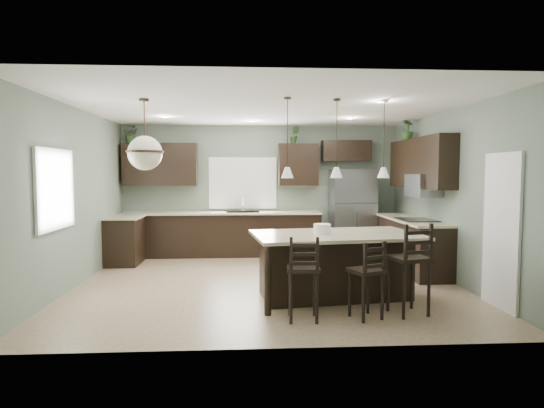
{
  "coord_description": "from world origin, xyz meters",
  "views": [
    {
      "loc": [
        -0.36,
        -7.23,
        1.78
      ],
      "look_at": [
        0.1,
        0.4,
        1.25
      ],
      "focal_mm": 30.0,
      "sensor_mm": 36.0,
      "label": 1
    }
  ],
  "objects": [
    {
      "name": "left_return_countertop",
      "position": [
        -2.68,
        1.7,
        0.92
      ],
      "size": [
        0.66,
        0.96,
        0.04
      ],
      "primitive_type": "cube",
      "color": "beige",
      "rests_on": "left_return_cabs"
    },
    {
      "name": "right_countertop",
      "position": [
        2.68,
        0.87,
        0.92
      ],
      "size": [
        0.66,
        2.35,
        0.04
      ],
      "primitive_type": "cube",
      "color": "beige",
      "rests_on": "right_lower_cabs"
    },
    {
      "name": "plant_back_left",
      "position": [
        -2.74,
        2.55,
        2.58
      ],
      "size": [
        0.35,
        0.31,
        0.36
      ],
      "primitive_type": "imported",
      "rotation": [
        0.0,
        0.0,
        -0.09
      ],
      "color": "#294B21",
      "rests_on": "back_upper_left"
    },
    {
      "name": "right_upper_cabs",
      "position": [
        2.83,
        0.87,
        1.95
      ],
      "size": [
        0.34,
        2.35,
        0.9
      ],
      "primitive_type": "cube",
      "color": "black",
      "rests_on": "room_shell"
    },
    {
      "name": "plant_right_wall",
      "position": [
        2.8,
        1.48,
        2.6
      ],
      "size": [
        0.3,
        0.3,
        0.41
      ],
      "primitive_type": "imported",
      "rotation": [
        0.0,
        0.0,
        0.39
      ],
      "color": "#2C5123",
      "rests_on": "right_upper_cabs"
    },
    {
      "name": "back_lower_cabs",
      "position": [
        -0.85,
        2.45,
        0.45
      ],
      "size": [
        4.2,
        0.6,
        0.9
      ],
      "primitive_type": "cube",
      "color": "black",
      "rests_on": "ground"
    },
    {
      "name": "bar_stool_center",
      "position": [
        1.11,
        -1.87,
        0.48
      ],
      "size": [
        0.47,
        0.47,
        0.97
      ],
      "primitive_type": "cube",
      "rotation": [
        0.0,
        0.0,
        0.38
      ],
      "color": "black",
      "rests_on": "ground"
    },
    {
      "name": "kitchen_island",
      "position": [
        0.92,
        -0.95,
        0.46
      ],
      "size": [
        2.44,
        1.59,
        0.92
      ],
      "primitive_type": "cube",
      "rotation": [
        0.0,
        0.0,
        0.13
      ],
      "color": "black",
      "rests_on": "ground"
    },
    {
      "name": "chandelier",
      "position": [
        -1.74,
        -0.8,
        2.31
      ],
      "size": [
        0.52,
        0.52,
        0.99
      ],
      "primitive_type": null,
      "color": "beige",
      "rests_on": "room_shell"
    },
    {
      "name": "bar_stool_right",
      "position": [
        1.68,
        -1.73,
        0.58
      ],
      "size": [
        0.52,
        0.52,
        1.17
      ],
      "primitive_type": "cube",
      "rotation": [
        0.0,
        0.0,
        0.24
      ],
      "color": "black",
      "rests_on": "ground"
    },
    {
      "name": "pendant_left",
      "position": [
        0.22,
        -1.04,
        2.25
      ],
      "size": [
        0.17,
        0.17,
        1.1
      ],
      "primitive_type": null,
      "color": "white",
      "rests_on": "room_shell"
    },
    {
      "name": "window_back",
      "position": [
        -0.4,
        2.73,
        1.55
      ],
      "size": [
        1.35,
        0.02,
        1.0
      ],
      "primitive_type": "cube",
      "color": "white",
      "rests_on": "room_shell"
    },
    {
      "name": "faucet",
      "position": [
        -0.4,
        2.4,
        1.08
      ],
      "size": [
        0.02,
        0.02,
        0.28
      ],
      "primitive_type": "cylinder",
      "color": "silver",
      "rests_on": "back_countertop"
    },
    {
      "name": "window_left",
      "position": [
        -2.98,
        -0.8,
        1.55
      ],
      "size": [
        0.02,
        1.1,
        1.0
      ],
      "primitive_type": "cube",
      "color": "white",
      "rests_on": "room_shell"
    },
    {
      "name": "ground",
      "position": [
        0.0,
        0.0,
        0.0
      ],
      "size": [
        6.0,
        6.0,
        0.0
      ],
      "primitive_type": "plane",
      "color": "#9E8466",
      "rests_on": "ground"
    },
    {
      "name": "room_shell",
      "position": [
        0.0,
        0.0,
        1.7
      ],
      "size": [
        6.0,
        6.0,
        6.0
      ],
      "color": "slate",
      "rests_on": "ground"
    },
    {
      "name": "bar_stool_left",
      "position": [
        0.34,
        -1.89,
        0.52
      ],
      "size": [
        0.41,
        0.41,
        1.04
      ],
      "primitive_type": "cube",
      "rotation": [
        0.0,
        0.0,
        -0.06
      ],
      "color": "black",
      "rests_on": "ground"
    },
    {
      "name": "pendant_center",
      "position": [
        0.92,
        -0.95,
        2.25
      ],
      "size": [
        0.17,
        0.17,
        1.1
      ],
      "primitive_type": null,
      "color": "silver",
      "rests_on": "room_shell"
    },
    {
      "name": "left_return_cabs",
      "position": [
        -2.7,
        1.7,
        0.45
      ],
      "size": [
        0.6,
        0.9,
        0.9
      ],
      "primitive_type": "cube",
      "color": "black",
      "rests_on": "ground"
    },
    {
      "name": "pendant_right",
      "position": [
        1.61,
        -0.87,
        2.25
      ],
      "size": [
        0.17,
        0.17,
        1.1
      ],
      "primitive_type": null,
      "color": "white",
      "rests_on": "room_shell"
    },
    {
      "name": "cooktop",
      "position": [
        2.68,
        0.6,
        0.94
      ],
      "size": [
        0.58,
        0.75,
        0.02
      ],
      "primitive_type": "cube",
      "color": "black",
      "rests_on": "right_countertop"
    },
    {
      "name": "back_upper_right",
      "position": [
        0.8,
        2.58,
        1.95
      ],
      "size": [
        0.85,
        0.34,
        0.9
      ],
      "primitive_type": "cube",
      "color": "black",
      "rests_on": "room_shell"
    },
    {
      "name": "back_countertop",
      "position": [
        -0.85,
        2.43,
        0.92
      ],
      "size": [
        4.2,
        0.66,
        0.04
      ],
      "primitive_type": "cube",
      "color": "beige",
      "rests_on": "back_lower_cabs"
    },
    {
      "name": "refrigerator",
      "position": [
        1.93,
        2.32,
        0.93
      ],
      "size": [
        0.9,
        0.74,
        1.85
      ],
      "primitive_type": "cube",
      "color": "gray",
      "rests_on": "ground"
    },
    {
      "name": "back_upper_left",
      "position": [
        -2.15,
        2.58,
        1.95
      ],
      "size": [
        1.55,
        0.34,
        0.9
      ],
      "primitive_type": "cube",
      "color": "black",
      "rests_on": "room_shell"
    },
    {
      "name": "pantry_door",
      "position": [
        2.98,
        -1.55,
        1.02
      ],
      "size": [
        0.04,
        0.82,
        2.04
      ],
      "primitive_type": "cube",
      "color": "white",
      "rests_on": "ground"
    },
    {
      "name": "sink_inset",
      "position": [
        -0.4,
        2.43,
        0.94
      ],
      "size": [
        0.7,
        0.45,
        0.01
      ],
      "primitive_type": "cube",
      "color": "gray",
      "rests_on": "back_countertop"
    },
    {
      "name": "plant_back_right",
      "position": [
        0.72,
        2.55,
        2.59
      ],
      "size": [
        0.23,
        0.19,
        0.37
      ],
      "primitive_type": "imported",
      "rotation": [
        0.0,
        0.0,
        -0.15
      ],
      "color": "#2E4C21",
      "rests_on": "back_upper_right"
    },
    {
      "name": "microwave",
      "position": [
        2.78,
        0.6,
        1.55
      ],
      "size": [
        0.4,
        0.75,
        0.4
      ],
      "primitive_type": "cube",
      "color": "gray",
      "rests_on": "right_upper_cabs"
    },
    {
      "name": "right_lower_cabs",
      "position": [
        2.7,
        0.87,
        0.45
      ],
      "size": [
        0.6,
        2.35,
        0.9
      ],
      "primitive_type": "cube",
      "color": "black",
      "rests_on": "ground"
    },
    {
      "name": "fridge_header",
      "position": [
        1.85,
        2.58,
        2.25
      ],
      "size": [
        1.05,
        0.34,
        0.45
      ],
      "primitive_type": "cube",
      "color": "black",
      "rests_on": "room_shell"
    },
    {
      "name": "serving_dish",
      "position": [
        0.72,
        -0.98,
        0.99
      ],
      "size": [
        0.24,
        0.24,
        0.14
      ],
      "primitive_type": "cylinder",
      "color": "white",
      "rests_on": "kitchen_island"
    },
    {
      "name": "wall_oven_front",
      "position": [
        2.4,
        0.6,
        0.45
      ],
      "size": [
        0.01,
        0.72,
        0.6
      ],
      "primitive_type": "cube",
      "color": "gray",
      "rests_on": "right_lower_cabs"
    }
  ]
}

